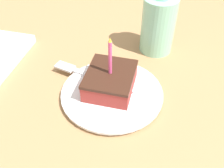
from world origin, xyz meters
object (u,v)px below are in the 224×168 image
plate (112,94)px  fork (88,75)px  cake_slice (110,80)px  bottle (158,23)px

plate → fork: (0.04, 0.06, 0.01)m
plate → cake_slice: bearing=33.1°
cake_slice → fork: size_ratio=0.64×
fork → plate: bearing=-119.1°
cake_slice → bottle: size_ratio=0.66×
fork → bottle: size_ratio=1.03×
plate → cake_slice: 0.03m
plate → bottle: bearing=-19.0°
plate → bottle: size_ratio=1.12×
fork → bottle: 0.21m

